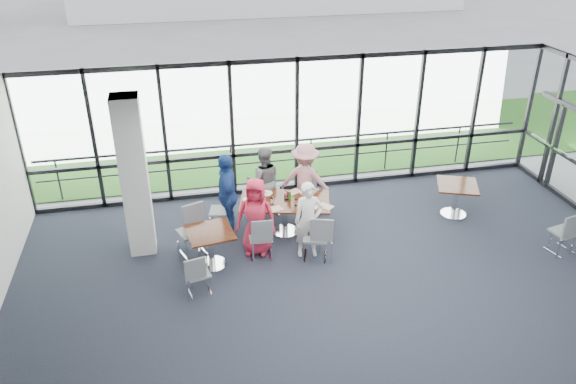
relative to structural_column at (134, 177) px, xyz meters
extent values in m
cube|color=#1F232F|center=(3.60, -3.00, -1.61)|extent=(12.00, 10.00, 0.02)
cube|color=white|center=(3.60, -3.00, 1.60)|extent=(12.00, 10.00, 0.04)
cube|color=white|center=(3.60, 2.00, 0.00)|extent=(12.00, 0.10, 3.20)
cube|color=black|center=(9.60, 0.75, -0.55)|extent=(0.12, 1.60, 2.10)
cube|color=silver|center=(0.00, 0.00, 0.00)|extent=(0.50, 0.50, 3.20)
cube|color=gray|center=(3.60, 7.00, -1.62)|extent=(80.00, 70.00, 0.02)
cube|color=#24571A|center=(3.60, 5.00, -1.59)|extent=(80.00, 5.00, 0.01)
cylinder|color=#2D2D33|center=(3.60, 2.60, -1.10)|extent=(12.00, 0.06, 0.06)
cube|color=#35140D|center=(2.91, 0.04, -0.87)|extent=(2.02, 1.42, 0.04)
cylinder|color=silver|center=(2.91, 0.04, -1.25)|extent=(0.12, 0.12, 0.71)
cylinder|color=silver|center=(2.91, 0.04, -1.59)|extent=(0.56, 0.56, 0.03)
cube|color=#35140D|center=(1.28, -0.85, -0.87)|extent=(0.95, 0.95, 0.04)
cylinder|color=silver|center=(1.28, -0.85, -1.25)|extent=(0.12, 0.12, 0.71)
cube|color=#35140D|center=(6.73, -0.03, -0.87)|extent=(1.10, 1.10, 0.04)
cylinder|color=silver|center=(6.73, -0.03, -1.25)|extent=(0.12, 0.12, 0.71)
imported|color=#C9233F|center=(2.20, -0.57, -0.80)|extent=(0.90, 0.73, 1.60)
imported|color=white|center=(3.17, -0.88, -0.82)|extent=(0.60, 0.46, 1.55)
imported|color=slate|center=(2.63, 0.98, -0.82)|extent=(0.80, 0.54, 1.56)
imported|color=#CF8587|center=(3.50, 0.72, -0.76)|extent=(1.22, 0.97, 1.67)
imported|color=navy|center=(1.75, 0.29, -0.71)|extent=(0.63, 1.08, 1.79)
cylinder|color=white|center=(2.38, -0.13, -0.84)|extent=(0.27, 0.27, 0.01)
cylinder|color=white|center=(3.36, -0.35, -0.84)|extent=(0.26, 0.26, 0.01)
cylinder|color=white|center=(2.58, 0.44, -0.84)|extent=(0.28, 0.28, 0.01)
cylinder|color=white|center=(3.41, 0.30, -0.84)|extent=(0.26, 0.26, 0.01)
cylinder|color=white|center=(2.18, 0.22, -0.84)|extent=(0.24, 0.24, 0.01)
cylinder|color=white|center=(2.61, -0.07, -0.78)|extent=(0.07, 0.07, 0.15)
cylinder|color=white|center=(3.08, -0.22, -0.78)|extent=(0.07, 0.07, 0.14)
cylinder|color=white|center=(2.96, 0.23, -0.78)|extent=(0.07, 0.07, 0.14)
cylinder|color=white|center=(2.23, 0.08, -0.77)|extent=(0.08, 0.08, 0.15)
cube|color=silver|center=(2.63, -0.27, -0.85)|extent=(0.35, 0.29, 0.00)
cube|color=silver|center=(3.66, -0.37, -0.85)|extent=(0.35, 0.36, 0.00)
cube|color=silver|center=(3.17, 0.38, -0.85)|extent=(0.36, 0.33, 0.00)
cube|color=black|center=(2.95, 0.07, -0.83)|extent=(0.10, 0.07, 0.04)
cylinder|color=#B9071C|center=(2.99, 0.11, -0.76)|extent=(0.06, 0.06, 0.18)
cylinder|color=#167019|center=(3.01, 0.04, -0.75)|extent=(0.05, 0.05, 0.20)
camera|label=1|loc=(0.82, -9.89, 4.63)|focal=35.00mm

